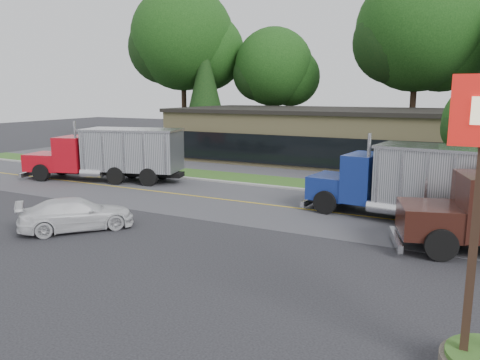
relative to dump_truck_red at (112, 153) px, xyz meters
The scene contains 14 objects.
ground 15.22m from the dump_truck_red, 43.59° to the right, with size 140.00×140.00×0.00m, color #37373C.
road 11.18m from the dump_truck_red, ahead, with size 60.00×8.00×0.02m, color #525256.
center_line 11.18m from the dump_truck_red, ahead, with size 60.00×0.12×0.01m, color gold.
curb 11.44m from the dump_truck_red, 14.25° to the left, with size 60.00×0.30×0.12m, color #9E9E99.
grass_verge 12.00m from the dump_truck_red, 22.71° to the left, with size 60.00×3.40×0.03m, color #2A4C1A.
far_parking 14.66m from the dump_truck_red, 41.20° to the left, with size 60.00×7.00×0.02m, color #525256.
strip_mall 20.26m from the dump_truck_red, 50.28° to the left, with size 32.00×12.00×4.00m, color tan.
tree_far_a 25.16m from the dump_truck_red, 112.22° to the left, with size 11.96×11.26×17.07m.
tree_far_b 24.46m from the dump_truck_red, 87.40° to the left, with size 8.63×8.12×12.31m.
tree_far_c 29.47m from the dump_truck_red, 57.48° to the left, with size 11.64×10.96×16.61m.
evergreen_left 20.67m from the dump_truck_red, 104.48° to the left, with size 4.86×4.86×11.04m.
dump_truck_red is the anchor object (origin of this frame).
dump_truck_blue 18.13m from the dump_truck_red, ahead, with size 8.10×3.39×3.36m.
rally_car 11.03m from the dump_truck_red, 55.21° to the right, with size 1.86×4.57×1.33m, color silver.
Camera 1 is at (9.97, -12.12, 5.62)m, focal length 35.00 mm.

